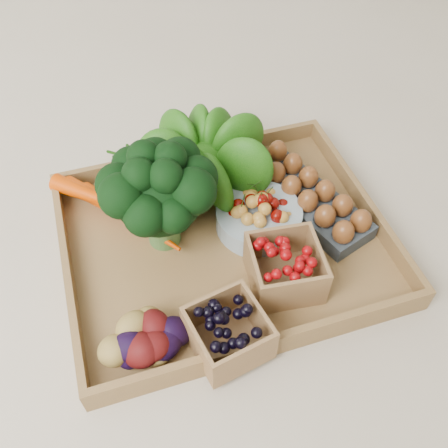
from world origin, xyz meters
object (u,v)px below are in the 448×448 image
object	(u,v)px
cherry_bowl	(259,218)
egg_carton	(306,199)
broccoli	(161,211)
tray	(224,243)

from	to	relation	value
cherry_bowl	egg_carton	world-z (taller)	cherry_bowl
broccoli	cherry_bowl	size ratio (longest dim) A/B	1.22
tray	broccoli	xyz separation A→B (m)	(-0.10, 0.04, 0.08)
broccoli	cherry_bowl	distance (m)	0.18
tray	broccoli	size ratio (longest dim) A/B	2.93
broccoli	egg_carton	bearing A→B (deg)	-0.19
tray	broccoli	world-z (taller)	broccoli
broccoli	cherry_bowl	world-z (taller)	broccoli
cherry_bowl	broccoli	bearing A→B (deg)	172.72
tray	cherry_bowl	world-z (taller)	cherry_bowl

